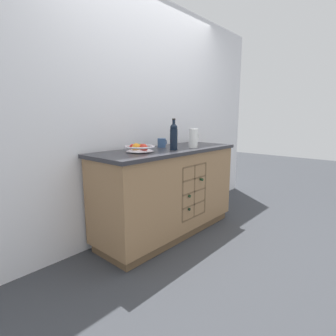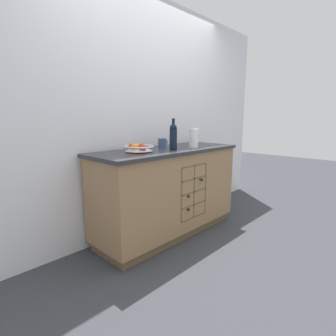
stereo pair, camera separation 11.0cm
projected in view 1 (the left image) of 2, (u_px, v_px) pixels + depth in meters
name	position (u px, v px, depth m)	size (l,w,h in m)	color
ground_plane	(168.00, 232.00, 2.92)	(14.00, 14.00, 0.00)	#383A3F
back_wall	(144.00, 116.00, 2.91)	(4.40, 0.06, 2.55)	white
kitchen_island	(168.00, 191.00, 2.83)	(1.71, 0.62, 0.94)	brown
fruit_bowl	(140.00, 148.00, 2.46)	(0.28, 0.28, 0.09)	silver
white_pitcher	(193.00, 138.00, 2.83)	(0.15, 0.10, 0.20)	white
ceramic_mug	(162.00, 143.00, 2.86)	(0.13, 0.09, 0.10)	#385684
standing_wine_bottle	(174.00, 136.00, 2.62)	(0.08, 0.08, 0.31)	black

